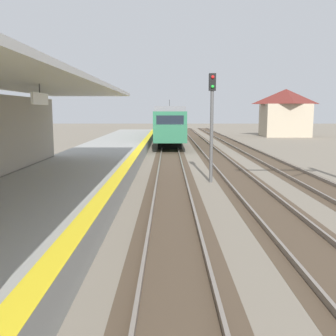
# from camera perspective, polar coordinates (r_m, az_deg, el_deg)

# --- Properties ---
(station_platform) EXTENTS (5.00, 80.00, 0.91)m
(station_platform) POSITION_cam_1_polar(r_m,az_deg,el_deg) (15.34, -15.92, -3.20)
(station_platform) COLOR #999993
(station_platform) RESTS_ON ground
(track_pair_nearest_platform) EXTENTS (2.34, 120.00, 0.16)m
(track_pair_nearest_platform) POSITION_cam_1_polar(r_m,az_deg,el_deg) (18.75, 0.62, -2.05)
(track_pair_nearest_platform) COLOR #4C3D2D
(track_pair_nearest_platform) RESTS_ON ground
(track_pair_middle) EXTENTS (2.34, 120.00, 0.16)m
(track_pair_middle) POSITION_cam_1_polar(r_m,az_deg,el_deg) (19.09, 10.89, -2.02)
(track_pair_middle) COLOR #4C3D2D
(track_pair_middle) RESTS_ON ground
(track_pair_far_side) EXTENTS (2.34, 120.00, 0.16)m
(track_pair_far_side) POSITION_cam_1_polar(r_m,az_deg,el_deg) (20.01, 20.51, -1.93)
(track_pair_far_side) COLOR #4C3D2D
(track_pair_far_side) RESTS_ON ground
(approaching_train) EXTENTS (2.93, 19.60, 4.76)m
(approaching_train) POSITION_cam_1_polar(r_m,az_deg,el_deg) (41.56, 0.35, 6.63)
(approaching_train) COLOR #286647
(approaching_train) RESTS_ON ground
(rail_signal_post) EXTENTS (0.32, 0.34, 5.20)m
(rail_signal_post) POSITION_cam_1_polar(r_m,az_deg,el_deg) (18.72, 6.58, 7.56)
(rail_signal_post) COLOR #4C4C4C
(rail_signal_post) RESTS_ON ground
(distant_trackside_house) EXTENTS (6.60, 5.28, 6.40)m
(distant_trackside_house) POSITION_cam_1_polar(r_m,az_deg,el_deg) (55.40, 17.00, 7.91)
(distant_trackside_house) COLOR tan
(distant_trackside_house) RESTS_ON ground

